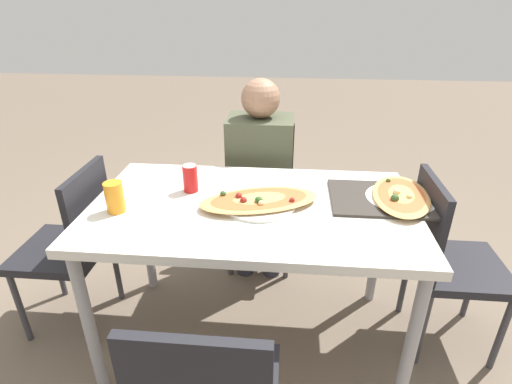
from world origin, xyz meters
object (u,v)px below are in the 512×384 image
Objects in this scene: pizza_main at (259,201)px; pizza_second at (401,196)px; chair_side_left at (73,241)px; chair_side_right at (447,256)px; drink_glass at (115,197)px; chair_far_seated at (261,187)px; soda_can at (190,178)px; person_seated at (260,164)px; dining_table at (253,219)px.

pizza_main is 1.23× the size of pizza_second.
chair_side_right is at bearing -88.87° from chair_side_left.
pizza_main is 0.59m from drink_glass.
chair_side_left is 1.00× the size of chair_side_right.
chair_far_seated is 6.94× the size of soda_can.
chair_side_left reaches higher than pizza_main.
pizza_second is (0.61, 0.09, -0.00)m from pizza_main.
drink_glass is (-0.53, -0.72, 0.13)m from person_seated.
soda_can is 0.97× the size of drink_glass.
dining_table is at bearing -171.51° from pizza_second.
dining_table is at bearing -93.21° from chair_side_left.
drink_glass is (-0.58, -0.11, 0.04)m from pizza_main.
pizza_main is at bearing -84.40° from chair_side_right.
dining_table is at bearing -178.71° from pizza_main.
drink_glass reaches higher than chair_far_seated.
chair_side_left is at bearing 33.27° from person_seated.
chair_far_seated reaches higher than pizza_main.
chair_far_seated is at bearing 66.30° from soda_can.
dining_table is 0.91m from chair_side_right.
person_seated is at bearing 94.22° from pizza_main.
chair_side_left is 6.94× the size of soda_can.
drink_glass is at bearing 57.44° from chair_far_seated.
soda_can is 0.34m from drink_glass.
soda_can reaches higher than chair_side_right.
person_seated reaches higher than chair_far_seated.
drink_glass is at bearing -169.06° from dining_table.
chair_side_left is 6.75× the size of drink_glass.
chair_far_seated is 1.05m from drink_glass.
person_seated is 0.84m from pizza_second.
soda_can is at bearing 61.77° from person_seated.
person_seated is 2.12× the size of pizza_main.
drink_glass is at bearing 53.54° from person_seated.
drink_glass is 1.20m from pizza_second.
dining_table is 1.18× the size of person_seated.
drink_glass is (0.33, -0.16, 0.34)m from chair_side_left.
chair_side_right is 1.49m from drink_glass.
chair_far_seated is (-0.02, 0.73, -0.20)m from dining_table.
drink_glass is at bearing -170.36° from pizza_second.
chair_side_left is (-0.86, -0.68, 0.00)m from chair_far_seated.
dining_table is 2.49× the size of pizza_main.
chair_far_seated is at bearing 57.44° from drink_glass.
person_seated is 9.38× the size of soda_can.
chair_side_right is 1.56× the size of pizza_main.
chair_side_right reaches higher than pizza_main.
drink_glass reaches higher than chair_side_right.
soda_can reaches higher than pizza_main.
drink_glass reaches higher than chair_side_left.
pizza_main is (0.05, -0.62, 0.09)m from person_seated.
soda_can is (-0.32, 0.11, 0.04)m from pizza_main.
chair_side_right is 6.75× the size of drink_glass.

